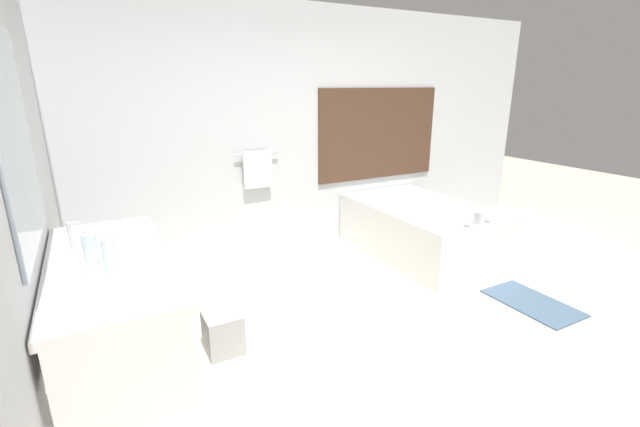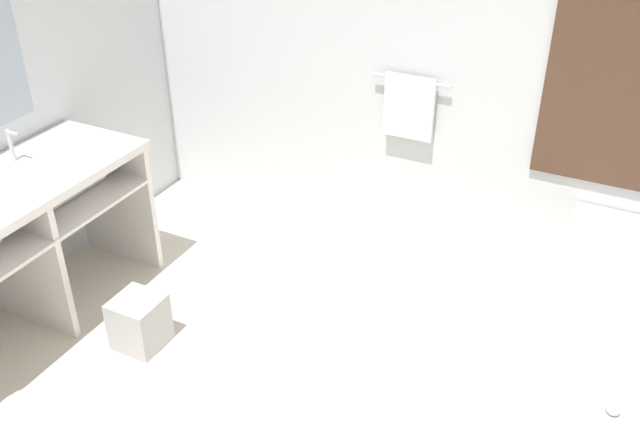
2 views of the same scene
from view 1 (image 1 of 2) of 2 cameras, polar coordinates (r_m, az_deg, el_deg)
The scene contains 10 objects.
ground_plane at distance 3.42m, azimuth 10.78°, elevation -16.46°, with size 16.00×16.00×0.00m, color beige.
wall_back_with_blinds at distance 4.83m, azimuth -4.91°, elevation 10.66°, with size 7.40×0.13×2.70m.
wall_left_with_mirror at distance 2.27m, azimuth -36.52°, elevation 0.49°, with size 0.08×7.40×2.70m.
vanity_counter at distance 2.87m, azimuth -25.72°, elevation -9.79°, with size 0.65×1.56×0.90m.
sink_faucet at distance 2.95m, azimuth -30.25°, elevation -2.77°, with size 0.09×0.04×0.18m.
bathtub at distance 4.98m, azimuth 13.34°, elevation -1.74°, with size 1.09×1.75×0.69m.
water_bottle_1 at distance 2.41m, azimuth -26.17°, elevation -5.45°, with size 0.07×0.07×0.25m.
water_bottle_2 at distance 2.56m, azimuth -28.23°, elevation -4.65°, with size 0.07×0.07×0.24m.
waste_bin at distance 3.27m, azimuth -12.78°, elevation -15.24°, with size 0.25×0.25×0.30m.
bath_mat at distance 4.30m, azimuth 26.42°, elevation -10.62°, with size 0.46×0.77×0.02m.
Camera 1 is at (-1.88, -2.17, 1.87)m, focal length 24.00 mm.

